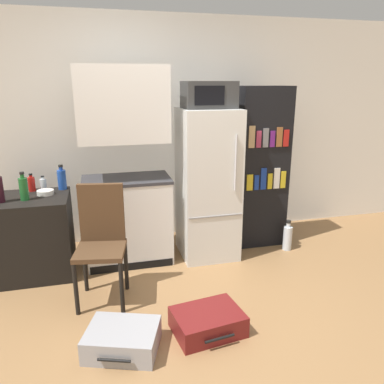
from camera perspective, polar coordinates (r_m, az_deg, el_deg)
The scene contains 16 objects.
ground_plane at distance 3.05m, azimuth 1.42°, elevation -20.38°, with size 24.00×24.00×0.00m, color olive.
wall_back at distance 4.47m, azimuth -2.96°, elevation 9.31°, with size 6.40×0.10×2.54m.
side_table at distance 3.96m, azimuth -23.00°, elevation -6.16°, with size 0.71×0.63×0.78m.
kitchen_hutch at distance 3.81m, azimuth -10.02°, elevation 2.47°, with size 0.88×0.51×1.98m.
refrigerator at distance 3.95m, azimuth 2.39°, elevation 1.17°, with size 0.58×0.62×1.57m.
microwave at distance 3.81m, azimuth 2.55°, elevation 14.58°, with size 0.50×0.37×0.26m.
bookshelf at distance 4.28m, azimuth 10.45°, elevation 3.59°, with size 0.56×0.33×1.79m.
bottle_clear_short at distance 4.02m, azimuth -21.73°, elevation 1.13°, with size 0.06×0.06×0.15m.
bottle_blue_soda at distance 3.98m, azimuth -19.22°, elevation 1.89°, with size 0.08×0.08×0.25m.
bottle_ketchup_red at distance 4.02m, azimuth -23.25°, elevation 1.17°, with size 0.07×0.07×0.18m.
bottle_green_tall at distance 3.74m, azimuth -24.27°, elevation 0.52°, with size 0.08×0.08×0.26m.
bowl at distance 3.86m, azimuth -21.43°, elevation -0.05°, with size 0.16×0.16×0.04m.
chair at distance 3.28m, azimuth -13.65°, elevation -6.21°, with size 0.46×0.47×1.00m.
suitcase_large_flat at distance 3.00m, azimuth 2.40°, elevation -19.16°, with size 0.56×0.45×0.17m.
suitcase_small_flat at distance 2.87m, azimuth -10.54°, elevation -21.22°, with size 0.59×0.52×0.17m.
water_bottle_front at distance 4.37m, azimuth 14.35°, elevation -6.70°, with size 0.10×0.10×0.35m.
Camera 1 is at (-0.67, -2.34, 1.83)m, focal length 35.00 mm.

